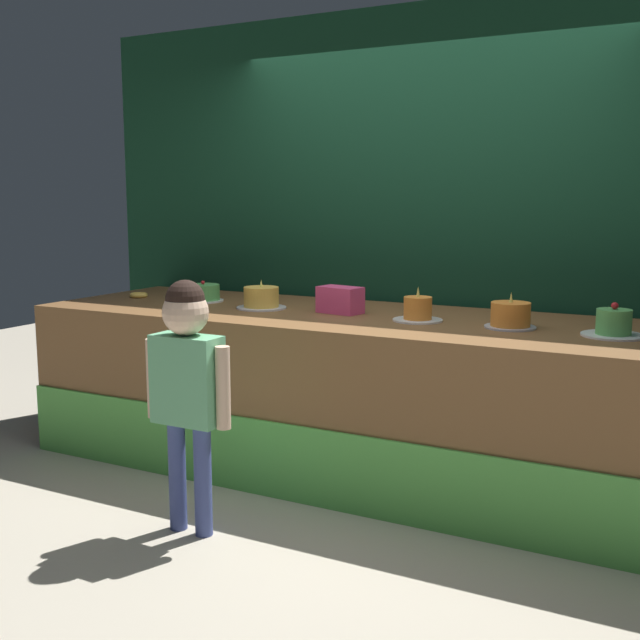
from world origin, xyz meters
TOP-DOWN VIEW (x-y plane):
  - ground_plane at (0.00, 0.00)m, footprint 12.00×12.00m
  - stage_platform at (0.00, 0.59)m, footprint 4.12×1.20m
  - curtain_backdrop at (0.00, 1.28)m, footprint 4.79×0.08m
  - child_figure at (-0.46, -0.56)m, footprint 0.47×0.21m
  - pink_box at (-0.25, 0.61)m, footprint 0.27×0.19m
  - donut at (-1.75, 0.61)m, footprint 0.12×0.12m
  - cake_far_left at (-1.25, 0.64)m, footprint 0.26×0.26m
  - cake_left at (-0.75, 0.55)m, footprint 0.30×0.30m
  - cake_center_left at (0.25, 0.54)m, footprint 0.27×0.27m
  - cake_center_right at (0.75, 0.55)m, footprint 0.26×0.26m
  - cake_right at (1.25, 0.54)m, footprint 0.30×0.30m

SIDE VIEW (x-z plane):
  - ground_plane at x=0.00m, z-range 0.00..0.00m
  - stage_platform at x=0.00m, z-range 0.00..0.92m
  - child_figure at x=-0.46m, z-range 0.18..1.39m
  - donut at x=-1.75m, z-range 0.92..0.95m
  - cake_far_left at x=-1.25m, z-range 0.90..1.04m
  - cake_right at x=1.25m, z-range 0.89..1.06m
  - cake_center_left at x=0.25m, z-range 0.88..1.07m
  - cake_left at x=-0.75m, z-range 0.89..1.07m
  - cake_center_right at x=0.75m, z-range 0.89..1.07m
  - pink_box at x=-0.25m, z-range 0.92..1.07m
  - curtain_backdrop at x=0.00m, z-range 0.00..2.74m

